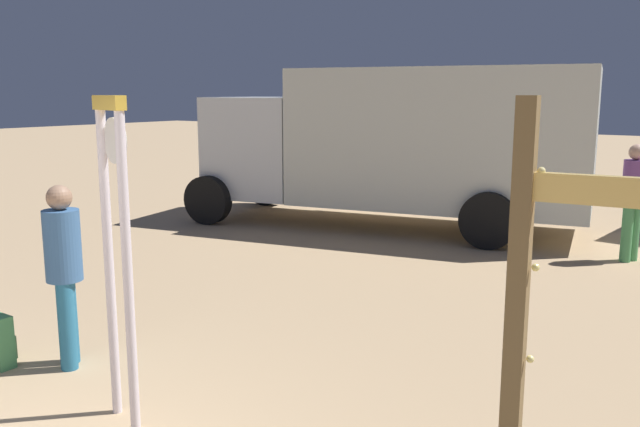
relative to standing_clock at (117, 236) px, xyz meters
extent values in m
cylinder|color=silver|center=(-0.16, 0.04, -0.26)|extent=(0.07, 0.07, 2.29)
cylinder|color=silver|center=(0.16, -0.05, -0.26)|extent=(0.07, 0.07, 2.29)
cube|color=yellow|center=(0.00, 0.00, 0.93)|extent=(0.42, 0.20, 0.10)
cylinder|color=silver|center=(0.01, 0.02, 0.67)|extent=(0.32, 0.13, 0.32)
cube|color=black|center=(0.01, 0.05, 0.67)|extent=(0.03, 0.02, 0.07)
cube|color=black|center=(0.01, 0.05, 0.67)|extent=(0.10, 0.04, 0.11)
cube|color=olive|center=(2.80, 0.24, -0.21)|extent=(0.11, 0.11, 2.40)
cube|color=#FED16B|center=(3.19, 0.28, 0.55)|extent=(0.70, 0.13, 0.14)
sphere|color=#FFF091|center=(2.88, 0.25, -0.33)|extent=(0.04, 0.04, 0.04)
sphere|color=#FFF18B|center=(2.88, 0.25, 0.15)|extent=(0.04, 0.04, 0.04)
sphere|color=#F8E794|center=(2.88, 0.25, 0.63)|extent=(0.04, 0.04, 0.04)
cylinder|color=teal|center=(-1.29, 0.44, -1.01)|extent=(0.15, 0.15, 0.79)
cylinder|color=teal|center=(-1.17, 0.33, -1.01)|extent=(0.15, 0.15, 0.79)
cylinder|color=#3D689B|center=(-1.23, 0.38, -0.31)|extent=(0.31, 0.31, 0.63)
sphere|color=#A47C60|center=(-1.23, 0.38, 0.12)|extent=(0.22, 0.22, 0.22)
cube|color=#649860|center=(-1.74, 0.11, -1.24)|extent=(0.23, 0.04, 0.21)
cylinder|color=#4C9B5B|center=(2.13, 7.23, -1.00)|extent=(0.15, 0.15, 0.82)
cylinder|color=#4C9B5B|center=(2.20, 7.38, -1.00)|extent=(0.15, 0.15, 0.82)
cylinder|color=#764589|center=(2.16, 7.30, -0.26)|extent=(0.32, 0.32, 0.65)
sphere|color=tan|center=(2.16, 7.30, 0.17)|extent=(0.23, 0.23, 0.23)
cube|color=silver|center=(-1.06, 7.82, 0.22)|extent=(5.38, 3.23, 2.37)
cube|color=silver|center=(-4.42, 7.14, -0.02)|extent=(2.13, 2.46, 1.88)
cube|color=black|center=(-5.28, 6.96, 0.35)|extent=(0.39, 1.79, 0.83)
cylinder|color=black|center=(-5.28, 8.14, -0.96)|extent=(0.93, 0.42, 0.90)
cylinder|color=black|center=(-4.82, 5.87, -0.96)|extent=(0.93, 0.42, 0.90)
cylinder|color=black|center=(-0.27, 9.16, -0.96)|extent=(0.93, 0.42, 0.90)
cylinder|color=black|center=(0.19, 6.89, -0.96)|extent=(0.93, 0.42, 0.90)
camera|label=1|loc=(3.81, -2.99, 1.00)|focal=37.42mm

